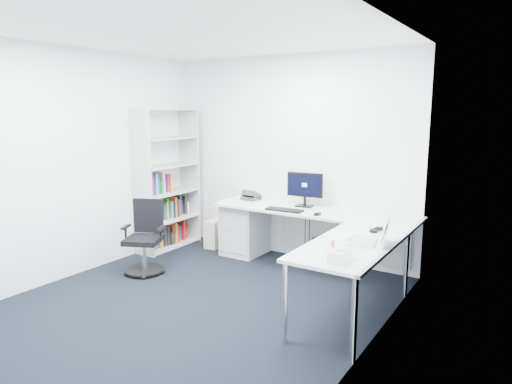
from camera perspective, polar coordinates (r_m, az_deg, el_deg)
The scene contains 21 objects.
ground at distance 4.85m, azimuth -8.44°, elevation -14.04°, with size 4.20×4.20×0.00m, color black.
ceiling at distance 4.48m, azimuth -9.39°, elevation 19.30°, with size 4.20×4.20×0.00m, color white.
wall_back at distance 6.19m, azimuth 4.06°, elevation 4.32°, with size 3.60×0.02×2.70m, color white.
wall_left at distance 5.81m, azimuth -22.39°, elevation 3.19°, with size 0.02×4.20×2.70m, color white.
wall_right at distance 3.56m, azimuth 13.47°, elevation -0.30°, with size 0.02×4.20×2.70m, color white.
l_desk at distance 5.52m, azimuth 5.50°, elevation -6.74°, with size 2.58×1.45×0.75m, color silver, non-canonical shape.
drawer_pedestal at distance 6.39m, azimuth -1.25°, elevation -4.27°, with size 0.50×0.62×0.77m, color silver.
bookshelf at distance 6.66m, azimuth -11.11°, elevation 1.60°, with size 0.39×1.01×2.01m, color #B9BBBB, non-canonical shape.
task_chair at distance 5.75m, azimuth -13.91°, elevation -5.59°, with size 0.50×0.50×0.89m, color black, non-canonical shape.
black_pc_tower at distance 6.01m, azimuth 8.76°, elevation -7.21°, with size 0.18×0.40×0.39m, color black.
beige_pc_tower at distance 6.77m, azimuth -4.99°, elevation -5.11°, with size 0.19×0.42×0.39m, color beige.
power_strip at distance 6.08m, azimuth 12.54°, elevation -8.86°, with size 0.35×0.06×0.04m, color white.
monitor at distance 5.87m, azimuth 6.10°, elevation 0.34°, with size 0.47×0.15×0.46m, color black, non-canonical shape.
black_keyboard at distance 5.65m, azimuth 3.57°, elevation -2.24°, with size 0.47×0.17×0.02m, color black.
mouse at distance 5.44m, azimuth 7.68°, elevation -2.76°, with size 0.05×0.09×0.03m, color black.
desk_phone at distance 6.24m, azimuth -0.60°, elevation -0.44°, with size 0.21×0.21×0.15m, color #2D2D2F, non-canonical shape.
laptop at distance 4.40m, azimuth 13.23°, elevation -4.58°, with size 0.35×0.34×0.25m, color silver, non-canonical shape.
white_keyboard at distance 4.55m, azimuth 11.07°, elevation -5.54°, with size 0.11×0.38×0.01m, color white.
headphones at distance 4.86m, azimuth 14.82°, elevation -4.46°, with size 0.12×0.19×0.05m, color black, non-canonical shape.
orange_fruit at distance 4.20m, azimuth 9.79°, elevation -6.39°, with size 0.07×0.07×0.07m, color #EB5B14.
tissue_box at distance 3.88m, azimuth 10.38°, elevation -7.77°, with size 0.13×0.25×0.09m, color white.
Camera 1 is at (2.93, -3.32, 1.98)m, focal length 32.00 mm.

